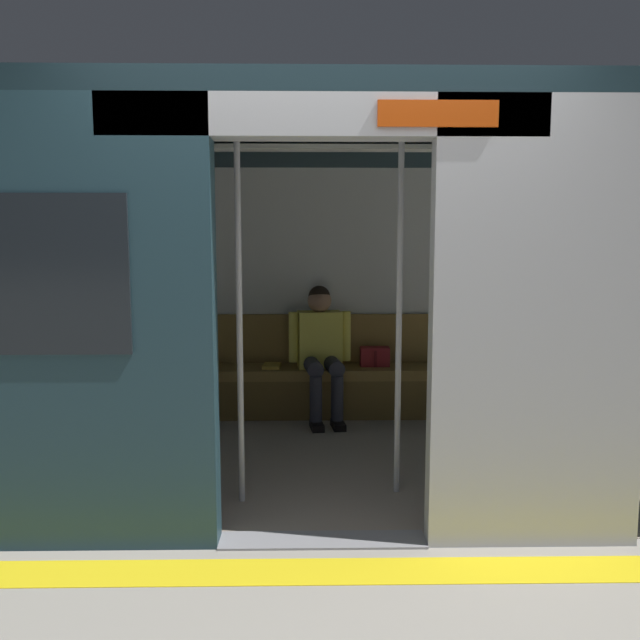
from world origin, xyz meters
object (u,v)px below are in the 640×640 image
at_px(grab_pole_door, 239,318).
at_px(train_car, 308,239).
at_px(bench_seat, 317,379).
at_px(handbag, 375,357).
at_px(person_seated, 321,344).
at_px(grab_pole_far, 399,315).
at_px(book, 272,366).

bearing_deg(grab_pole_door, train_car, -117.02).
bearing_deg(train_car, bench_seat, -93.98).
distance_m(bench_seat, handbag, 0.56).
relative_size(bench_seat, handbag, 11.82).
xyz_separation_m(train_car, person_seated, (-0.11, -1.04, -0.90)).
bearing_deg(person_seated, handbag, -165.14).
height_order(handbag, grab_pole_far, grab_pole_far).
distance_m(person_seated, book, 0.49).
bearing_deg(grab_pole_far, handbag, -91.60).
bearing_deg(handbag, grab_pole_door, 63.01).
distance_m(train_car, person_seated, 1.38).
height_order(person_seated, grab_pole_far, grab_pole_far).
bearing_deg(bench_seat, person_seated, 121.76).
bearing_deg(book, train_car, 109.09).
xyz_separation_m(bench_seat, person_seated, (-0.03, 0.05, 0.33)).
xyz_separation_m(bench_seat, handbag, (-0.52, -0.08, 0.19)).
xyz_separation_m(grab_pole_door, grab_pole_far, (-0.94, -0.12, 0.00)).
bearing_deg(train_car, handbag, -116.97).
height_order(book, grab_pole_far, grab_pole_far).
distance_m(train_car, handbag, 1.67).
relative_size(train_car, book, 29.09).
height_order(person_seated, grab_pole_door, grab_pole_door).
bearing_deg(bench_seat, handbag, -171.57).
xyz_separation_m(person_seated, grab_pole_door, (0.50, 1.81, 0.44)).
bearing_deg(person_seated, book, -9.45).
distance_m(handbag, grab_pole_far, 1.91).
bearing_deg(bench_seat, book, -2.87).
xyz_separation_m(book, grab_pole_door, (0.07, 1.89, 0.64)).
bearing_deg(book, handbag, -173.74).
relative_size(train_car, bench_seat, 2.08).
bearing_deg(grab_pole_door, handbag, -116.99).
relative_size(book, grab_pole_far, 0.10).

